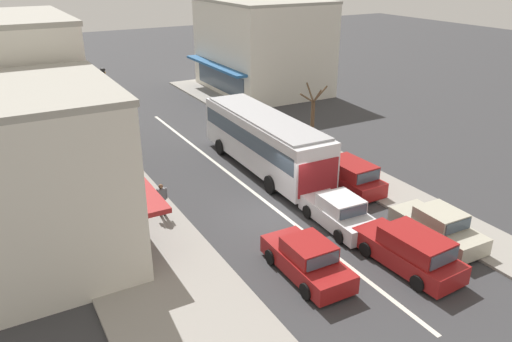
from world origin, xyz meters
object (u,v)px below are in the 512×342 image
traffic_light_downstreet (105,87)px  pedestrian_with_handbag_near (161,198)px  sedan_queue_far_back (339,213)px  parked_sedan_kerb_third (290,146)px  street_tree_right (312,122)px  sedan_adjacent_lane_trail (307,260)px  wagon_adjacent_lane_lead (410,251)px  city_bus (264,138)px  parked_wagon_kerb_second (347,175)px  parked_sedan_kerb_front (438,227)px

traffic_light_downstreet → pedestrian_with_handbag_near: size_ratio=2.58×
traffic_light_downstreet → sedan_queue_far_back: bearing=-75.0°
parked_sedan_kerb_third → street_tree_right: (1.36, -0.31, 1.41)m
parked_sedan_kerb_third → traffic_light_downstreet: (-8.25, 11.56, 2.19)m
sedan_adjacent_lane_trail → parked_sedan_kerb_third: size_ratio=1.00×
sedan_adjacent_lane_trail → parked_sedan_kerb_third: (6.32, 10.93, 0.00)m
sedan_queue_far_back → street_tree_right: size_ratio=0.98×
street_tree_right → pedestrian_with_handbag_near: 11.61m
wagon_adjacent_lane_lead → street_tree_right: size_ratio=1.05×
city_bus → wagon_adjacent_lane_lead: 11.47m
pedestrian_with_handbag_near → parked_wagon_kerb_second: bearing=-9.3°
street_tree_right → city_bus: bearing=-169.0°
parked_wagon_kerb_second → wagon_adjacent_lane_lead: bearing=-109.9°
city_bus → parked_sedan_kerb_front: size_ratio=2.57×
city_bus → sedan_adjacent_lane_trail: 10.65m
city_bus → sedan_adjacent_lane_trail: city_bus is taller
parked_sedan_kerb_front → traffic_light_downstreet: bearing=109.7°
traffic_light_downstreet → pedestrian_with_handbag_near: bearing=-95.1°
pedestrian_with_handbag_near → city_bus: bearing=21.7°
city_bus → traffic_light_downstreet: (-5.76, 12.62, 0.97)m
parked_wagon_kerb_second → parked_sedan_kerb_front: bearing=-89.8°
parked_wagon_kerb_second → traffic_light_downstreet: 19.05m
sedan_adjacent_lane_trail → street_tree_right: size_ratio=0.97×
city_bus → traffic_light_downstreet: traffic_light_downstreet is taller
parked_sedan_kerb_third → traffic_light_downstreet: traffic_light_downstreet is taller
parked_wagon_kerb_second → sedan_adjacent_lane_trail: bearing=-139.2°
parked_wagon_kerb_second → parked_sedan_kerb_third: parked_wagon_kerb_second is taller
pedestrian_with_handbag_near → sedan_adjacent_lane_trail: bearing=-64.7°
parked_sedan_kerb_front → pedestrian_with_handbag_near: pedestrian_with_handbag_near is taller
city_bus → traffic_light_downstreet: bearing=114.5°
parked_sedan_kerb_front → parked_wagon_kerb_second: (-0.03, 6.10, 0.08)m
parked_sedan_kerb_third → traffic_light_downstreet: size_ratio=1.00×
sedan_adjacent_lane_trail → pedestrian_with_handbag_near: size_ratio=2.59×
city_bus → parked_sedan_kerb_third: 2.97m
sedan_queue_far_back → traffic_light_downstreet: traffic_light_downstreet is taller
traffic_light_downstreet → street_tree_right: size_ratio=0.97×
street_tree_right → parked_sedan_kerb_third: bearing=167.1°
parked_sedan_kerb_third → pedestrian_with_handbag_near: pedestrian_with_handbag_near is taller
traffic_light_downstreet → pedestrian_with_handbag_near: 15.64m
sedan_adjacent_lane_trail → sedan_queue_far_back: same height
parked_wagon_kerb_second → street_tree_right: (1.36, 5.17, 1.33)m
wagon_adjacent_lane_lead → parked_sedan_kerb_front: 2.72m
parked_sedan_kerb_front → city_bus: bearing=103.4°
city_bus → pedestrian_with_handbag_near: (-7.14, -2.85, -0.81)m
city_bus → street_tree_right: (3.85, 0.75, 0.19)m
city_bus → parked_wagon_kerb_second: (2.49, -4.42, -1.14)m
wagon_adjacent_lane_lead → sedan_queue_far_back: bearing=94.7°
city_bus → sedan_queue_far_back: city_bus is taller
wagon_adjacent_lane_lead → pedestrian_with_handbag_near: (-7.09, 8.57, 0.32)m
street_tree_right → parked_sedan_kerb_front: bearing=-96.8°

